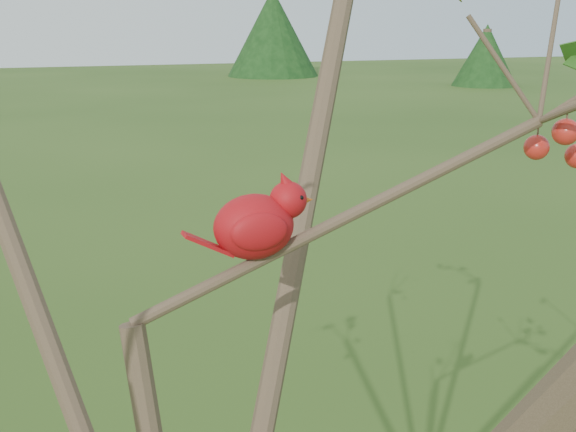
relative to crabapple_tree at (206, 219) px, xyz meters
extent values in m
sphere|color=red|center=(0.57, 0.06, 0.06)|extent=(0.04, 0.04, 0.04)
sphere|color=red|center=(0.57, 0.13, 0.03)|extent=(0.04, 0.04, 0.04)
ellipsoid|color=#B80F16|center=(0.09, 0.11, -0.05)|extent=(0.11, 0.09, 0.09)
sphere|color=#B80F16|center=(0.14, 0.11, -0.02)|extent=(0.05, 0.05, 0.05)
cone|color=#B80F16|center=(0.14, 0.11, 0.01)|extent=(0.04, 0.03, 0.04)
cone|color=#D85914|center=(0.17, 0.11, -0.02)|extent=(0.02, 0.02, 0.02)
ellipsoid|color=black|center=(0.16, 0.11, -0.02)|extent=(0.01, 0.03, 0.02)
cube|color=#B80F16|center=(0.03, 0.11, -0.07)|extent=(0.07, 0.03, 0.04)
ellipsoid|color=#B80F16|center=(0.09, 0.15, -0.05)|extent=(0.08, 0.03, 0.05)
ellipsoid|color=#B80F16|center=(0.09, 0.08, -0.05)|extent=(0.08, 0.03, 0.05)
cylinder|color=#443324|center=(10.61, 29.65, -0.41)|extent=(0.51, 0.51, 3.42)
cone|color=black|center=(10.61, 29.65, -0.27)|extent=(3.99, 3.99, 3.71)
cylinder|color=#443324|center=(16.34, 22.20, -1.08)|extent=(0.31, 0.31, 2.07)
cone|color=black|center=(16.34, 22.20, -1.00)|extent=(2.42, 2.42, 2.25)
camera|label=1|loc=(-0.20, -0.79, 0.22)|focal=45.00mm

